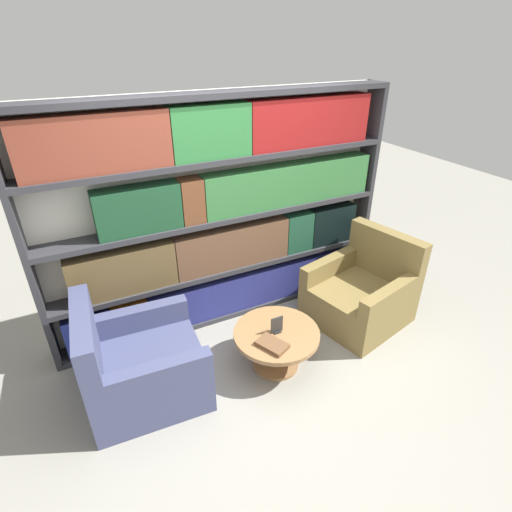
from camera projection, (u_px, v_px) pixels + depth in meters
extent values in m
plane|color=gray|center=(284.00, 388.00, 3.43)|extent=(14.00, 14.00, 0.00)
cube|color=silver|center=(219.00, 212.00, 3.94)|extent=(3.46, 0.05, 2.26)
cube|color=#333338|center=(25.00, 255.00, 3.17)|extent=(0.05, 0.30, 2.26)
cube|color=#333338|center=(363.00, 189.00, 4.51)|extent=(0.05, 0.30, 2.26)
cube|color=#333338|center=(227.00, 309.00, 4.38)|extent=(3.36, 0.30, 0.05)
cube|color=#333338|center=(226.00, 267.00, 4.12)|extent=(3.36, 0.30, 0.05)
cube|color=#333338|center=(223.00, 216.00, 3.84)|extent=(3.36, 0.30, 0.05)
cube|color=#333338|center=(221.00, 158.00, 3.57)|extent=(3.36, 0.30, 0.05)
cube|color=#333338|center=(218.00, 94.00, 3.30)|extent=(3.36, 0.30, 0.05)
cube|color=navy|center=(89.00, 331.00, 3.70)|extent=(0.42, 0.20, 0.41)
cube|color=orange|center=(122.00, 322.00, 3.82)|extent=(0.16, 0.20, 0.41)
cube|color=orange|center=(140.00, 317.00, 3.89)|extent=(0.16, 0.20, 0.41)
cube|color=navy|center=(257.00, 285.00, 4.39)|extent=(2.39, 0.20, 0.41)
cube|color=brown|center=(123.00, 271.00, 3.59)|extent=(0.94, 0.20, 0.43)
cube|color=brown|center=(232.00, 246.00, 4.01)|extent=(1.19, 0.20, 0.43)
cube|color=#1D4B34|center=(297.00, 231.00, 4.31)|extent=(0.31, 0.20, 0.43)
cube|color=black|center=(330.00, 224.00, 4.48)|extent=(0.55, 0.20, 0.43)
cube|color=#1C492B|center=(138.00, 210.00, 3.40)|extent=(0.72, 0.20, 0.40)
cube|color=brown|center=(191.00, 201.00, 3.59)|extent=(0.21, 0.20, 0.40)
cube|color=#35753B|center=(289.00, 184.00, 3.99)|extent=(1.83, 0.20, 0.40)
cube|color=brown|center=(95.00, 143.00, 3.02)|extent=(1.14, 0.20, 0.45)
cube|color=#2F773A|center=(210.00, 132.00, 3.39)|extent=(0.70, 0.20, 0.45)
cube|color=maroon|center=(308.00, 121.00, 3.78)|extent=(1.27, 0.20, 0.45)
cube|color=#42476B|center=(148.00, 373.00, 3.33)|extent=(0.96, 0.91, 0.39)
cube|color=#42476B|center=(87.00, 344.00, 2.97)|extent=(0.19, 0.87, 0.52)
cube|color=#42476B|center=(161.00, 375.00, 2.91)|extent=(0.78, 0.17, 0.21)
cube|color=#42476B|center=(144.00, 317.00, 3.50)|extent=(0.78, 0.17, 0.21)
cube|color=olive|center=(357.00, 303.00, 4.19)|extent=(1.08, 1.04, 0.39)
cube|color=olive|center=(386.00, 254.00, 4.18)|extent=(0.33, 0.87, 0.52)
cube|color=olive|center=(329.00, 267.00, 4.25)|extent=(0.78, 0.29, 0.21)
cube|color=olive|center=(389.00, 298.00, 3.76)|extent=(0.78, 0.29, 0.21)
cylinder|color=olive|center=(276.00, 350.00, 3.60)|extent=(0.14, 0.14, 0.35)
cylinder|color=olive|center=(276.00, 363.00, 3.67)|extent=(0.42, 0.42, 0.03)
cylinder|color=olive|center=(276.00, 334.00, 3.50)|extent=(0.76, 0.76, 0.04)
cube|color=black|center=(277.00, 331.00, 3.49)|extent=(0.07, 0.06, 0.01)
cube|color=#2D2D2D|center=(277.00, 325.00, 3.45)|extent=(0.11, 0.01, 0.16)
cube|color=brown|center=(272.00, 345.00, 3.32)|extent=(0.26, 0.30, 0.04)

